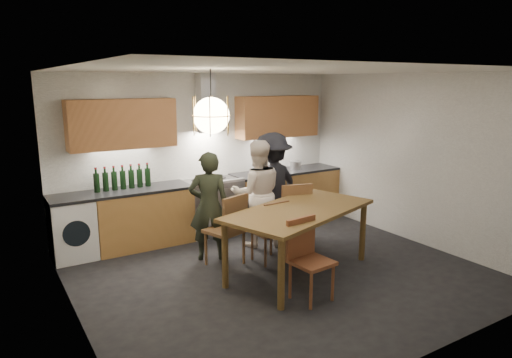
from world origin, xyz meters
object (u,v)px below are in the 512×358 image
chair_front (307,253)px  person_right (272,186)px  dining_table (299,216)px  person_mid (257,194)px  person_left (209,206)px  stock_pot (295,165)px  mixing_bowl (260,172)px  chair_back_left (230,226)px  wine_bottles (123,177)px

chair_front → person_right: person_right is taller
dining_table → person_mid: 1.18m
chair_front → person_left: bearing=98.8°
person_left → stock_pot: 2.48m
dining_table → mixing_bowl: 2.15m
stock_pot → person_mid: bearing=-147.0°
dining_table → person_right: person_right is taller
chair_front → person_right: size_ratio=0.55×
chair_back_left → wine_bottles: bearing=-74.9°
chair_front → person_left: size_ratio=0.61×
person_mid → wine_bottles: size_ratio=1.92×
dining_table → person_left: 1.31m
chair_back_left → chair_front: bearing=86.1°
stock_pot → dining_table: bearing=-125.4°
chair_front → chair_back_left: bearing=98.4°
stock_pot → person_left: bearing=-155.5°
person_mid → person_right: size_ratio=0.96×
person_mid → stock_pot: person_mid is taller
mixing_bowl → stock_pot: bearing=3.3°
chair_back_left → stock_pot: size_ratio=4.97×
dining_table → person_mid: bearing=67.6°
dining_table → mixing_bowl: size_ratio=7.18×
wine_bottles → dining_table: bearing=-52.9°
stock_pot → wine_bottles: bearing=178.4°
dining_table → chair_front: bearing=-137.9°
dining_table → stock_pot: 2.56m
person_right → mixing_bowl: person_right is taller
wine_bottles → chair_front: bearing=-64.9°
mixing_bowl → person_left: bearing=-145.9°
person_right → wine_bottles: (-2.11, 0.82, 0.23)m
stock_pot → wine_bottles: 3.12m
person_left → mixing_bowl: person_left is taller
person_mid → chair_back_left: bearing=55.9°
person_right → wine_bottles: size_ratio=2.01×
chair_back_left → person_mid: size_ratio=0.62×
chair_front → stock_pot: stock_pot is taller
chair_back_left → mixing_bowl: size_ratio=3.14×
person_left → person_right: (1.25, 0.29, 0.08)m
chair_back_left → person_right: 1.35m
mixing_bowl → person_right: bearing=-106.3°
dining_table → mixing_bowl: (0.67, 2.03, 0.17)m
wine_bottles → chair_back_left: bearing=-56.9°
person_right → dining_table: bearing=55.9°
person_right → stock_pot: size_ratio=8.42×
chair_front → person_mid: bearing=70.6°
person_right → mixing_bowl: (0.20, 0.69, 0.09)m
person_left → stock_pot: person_left is taller
stock_pot → person_right: bearing=-143.9°
chair_back_left → chair_front: size_ratio=1.06×
chair_back_left → person_mid: 0.94m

